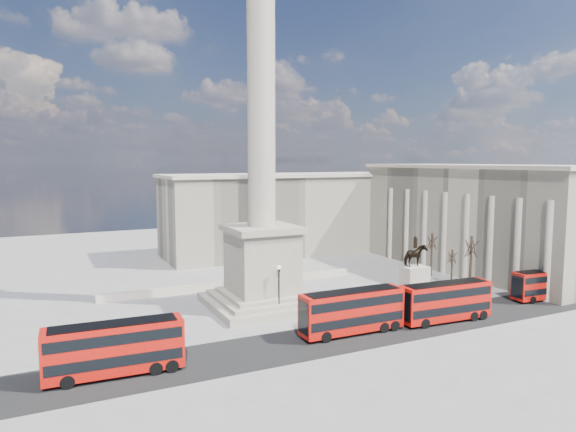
% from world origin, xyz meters
% --- Properties ---
extents(ground, '(180.00, 180.00, 0.00)m').
position_xyz_m(ground, '(0.00, 0.00, 0.00)').
color(ground, gray).
rests_on(ground, ground).
extents(asphalt_road, '(120.00, 9.00, 0.01)m').
position_xyz_m(asphalt_road, '(5.00, -10.00, 0.00)').
color(asphalt_road, black).
rests_on(asphalt_road, ground).
extents(nelsons_column, '(14.00, 14.00, 49.85)m').
position_xyz_m(nelsons_column, '(0.00, 5.00, 12.92)').
color(nelsons_column, '#A49D88').
rests_on(nelsons_column, ground).
extents(balustrade_wall, '(40.00, 0.60, 1.10)m').
position_xyz_m(balustrade_wall, '(0.00, 16.00, 0.55)').
color(balustrade_wall, beige).
rests_on(balustrade_wall, ground).
extents(building_east, '(19.00, 46.00, 18.60)m').
position_xyz_m(building_east, '(45.00, 10.00, 9.32)').
color(building_east, beige).
rests_on(building_east, ground).
extents(building_northeast, '(51.00, 17.00, 16.60)m').
position_xyz_m(building_northeast, '(20.00, 40.00, 8.32)').
color(building_northeast, beige).
rests_on(building_northeast, ground).
extents(red_bus_a, '(12.20, 3.38, 4.90)m').
position_xyz_m(red_bus_a, '(-20.60, -9.91, 2.57)').
color(red_bus_a, red).
rests_on(red_bus_a, ground).
extents(red_bus_b, '(12.26, 3.03, 4.96)m').
position_xyz_m(red_bus_b, '(4.80, -9.62, 2.60)').
color(red_bus_b, red).
rests_on(red_bus_b, ground).
extents(red_bus_c, '(11.89, 3.39, 4.77)m').
position_xyz_m(red_bus_c, '(17.31, -10.81, 2.50)').
color(red_bus_c, red).
rests_on(red_bus_c, ground).
extents(red_bus_d, '(10.41, 3.24, 4.16)m').
position_xyz_m(red_bus_d, '(36.94, -9.28, 2.18)').
color(red_bus_d, red).
rests_on(red_bus_d, ground).
extents(victorian_lamp, '(0.55, 0.55, 6.43)m').
position_xyz_m(victorian_lamp, '(0.17, 0.02, 3.79)').
color(victorian_lamp, black).
rests_on(victorian_lamp, ground).
extents(equestrian_statue, '(4.41, 3.31, 9.07)m').
position_xyz_m(equestrian_statue, '(19.82, -1.95, 3.19)').
color(equestrian_statue, beige).
rests_on(equestrian_statue, ground).
extents(bare_tree_near, '(2.03, 2.03, 8.87)m').
position_xyz_m(bare_tree_near, '(29.87, -2.22, 6.99)').
color(bare_tree_near, '#332319').
rests_on(bare_tree_near, ground).
extents(bare_tree_mid, '(1.60, 1.60, 6.06)m').
position_xyz_m(bare_tree_mid, '(30.41, 2.10, 4.78)').
color(bare_tree_mid, '#332319').
rests_on(bare_tree_mid, ground).
extents(bare_tree_far, '(1.88, 1.88, 7.67)m').
position_xyz_m(bare_tree_far, '(32.47, 9.00, 6.05)').
color(bare_tree_far, '#332319').
rests_on(bare_tree_far, ground).
extents(pedestrian_walking, '(0.65, 0.47, 1.63)m').
position_xyz_m(pedestrian_walking, '(26.53, -6.50, 0.82)').
color(pedestrian_walking, black).
rests_on(pedestrian_walking, ground).
extents(pedestrian_standing, '(1.19, 1.15, 1.93)m').
position_xyz_m(pedestrian_standing, '(19.14, -6.50, 0.97)').
color(pedestrian_standing, black).
rests_on(pedestrian_standing, ground).
extents(pedestrian_crossing, '(0.98, 0.86, 1.59)m').
position_xyz_m(pedestrian_crossing, '(17.75, -1.19, 0.79)').
color(pedestrian_crossing, black).
rests_on(pedestrian_crossing, ground).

